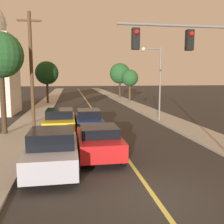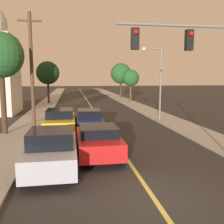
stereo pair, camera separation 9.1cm
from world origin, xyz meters
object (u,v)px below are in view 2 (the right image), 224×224
(traffic_signal_mast, at_px, (196,60))
(tree_right_near, at_px, (131,78))
(car_near_lane_front, at_px, (98,141))
(tree_left_near, at_px, (1,56))
(car_outer_lane_front, at_px, (52,150))
(tree_left_far, at_px, (48,73))
(car_outer_lane_second, at_px, (60,120))
(utility_pole_left, at_px, (32,69))
(car_near_lane_second, at_px, (89,119))
(streetlamp_right, at_px, (156,73))
(tree_right_far, at_px, (121,74))

(traffic_signal_mast, xyz_separation_m, tree_right_near, (3.31, 26.46, -0.93))
(car_near_lane_front, distance_m, tree_left_near, 8.90)
(car_near_lane_front, distance_m, tree_right_near, 27.17)
(car_outer_lane_front, height_order, tree_left_far, tree_left_far)
(car_outer_lane_second, bearing_deg, tree_right_near, 63.79)
(traffic_signal_mast, relative_size, utility_pole_left, 0.76)
(car_near_lane_second, relative_size, streetlamp_right, 0.73)
(tree_left_far, height_order, tree_right_far, tree_right_far)
(utility_pole_left, xyz_separation_m, tree_left_far, (-0.51, 17.79, 0.02))
(utility_pole_left, relative_size, tree_right_near, 1.68)
(car_outer_lane_front, xyz_separation_m, tree_right_near, (9.74, 27.31, 2.74))
(car_outer_lane_front, xyz_separation_m, tree_right_far, (9.74, 35.05, 3.53))
(car_outer_lane_second, bearing_deg, tree_left_near, -170.42)
(car_outer_lane_front, relative_size, tree_right_near, 0.88)
(streetlamp_right, bearing_deg, tree_right_near, 83.39)
(car_outer_lane_second, xyz_separation_m, tree_left_near, (-3.51, -0.59, 4.26))
(car_near_lane_front, xyz_separation_m, car_outer_lane_front, (-2.01, -1.41, 0.05))
(car_near_lane_front, relative_size, utility_pole_left, 0.50)
(traffic_signal_mast, xyz_separation_m, utility_pole_left, (-8.30, 7.52, -0.24))
(car_near_lane_second, bearing_deg, tree_right_near, 68.45)
(car_outer_lane_second, distance_m, utility_pole_left, 4.04)
(car_near_lane_front, distance_m, car_near_lane_second, 6.33)
(traffic_signal_mast, relative_size, tree_right_near, 1.28)
(car_outer_lane_front, relative_size, tree_right_far, 0.68)
(car_outer_lane_front, bearing_deg, tree_right_near, 70.38)
(utility_pole_left, height_order, tree_left_far, utility_pole_left)
(car_near_lane_front, xyz_separation_m, car_near_lane_second, (-0.00, 6.33, -0.04))
(traffic_signal_mast, height_order, tree_left_near, tree_left_near)
(tree_right_near, bearing_deg, traffic_signal_mast, -97.13)
(utility_pole_left, relative_size, tree_left_far, 1.38)
(streetlamp_right, relative_size, utility_pole_left, 0.76)
(car_near_lane_front, bearing_deg, streetlamp_right, 56.79)
(car_outer_lane_second, xyz_separation_m, utility_pole_left, (-1.88, 0.83, 3.48))
(traffic_signal_mast, bearing_deg, utility_pole_left, 137.84)
(car_outer_lane_front, distance_m, tree_left_near, 8.85)
(streetlamp_right, height_order, tree_right_near, streetlamp_right)
(car_outer_lane_front, xyz_separation_m, car_outer_lane_second, (-0.00, 7.54, -0.05))
(traffic_signal_mast, relative_size, streetlamp_right, 1.01)
(traffic_signal_mast, bearing_deg, tree_right_near, 82.87)
(car_near_lane_front, distance_m, car_outer_lane_front, 2.46)
(car_near_lane_front, distance_m, car_outer_lane_second, 6.44)
(tree_right_near, bearing_deg, car_near_lane_front, -106.62)
(tree_right_near, distance_m, tree_right_far, 7.77)
(car_outer_lane_front, relative_size, streetlamp_right, 0.69)
(tree_right_far, bearing_deg, streetlamp_right, -94.57)
(traffic_signal_mast, xyz_separation_m, tree_left_near, (-9.93, 6.09, 0.53))
(car_near_lane_front, bearing_deg, utility_pole_left, 119.18)
(streetlamp_right, xyz_separation_m, utility_pole_left, (-9.63, -1.82, 0.20))
(car_near_lane_front, xyz_separation_m, tree_left_near, (-5.52, 5.53, 4.26))
(utility_pole_left, bearing_deg, tree_right_far, 66.47)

